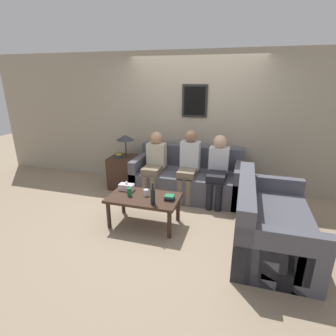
{
  "coord_description": "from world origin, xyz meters",
  "views": [
    {
      "loc": [
        0.94,
        -3.98,
        2.11
      ],
      "look_at": [
        -0.2,
        -0.11,
        0.72
      ],
      "focal_mm": 28.0,
      "sensor_mm": 36.0,
      "label": 1
    }
  ],
  "objects_px": {
    "couch_main": "(188,179)",
    "person_middle": "(189,162)",
    "wine_bottle": "(153,196)",
    "couch_side": "(269,224)",
    "drinking_glass": "(146,193)",
    "person_left": "(155,161)",
    "person_right": "(218,167)",
    "coffee_table": "(144,201)"
  },
  "relations": [
    {
      "from": "person_left",
      "to": "person_right",
      "type": "xyz_separation_m",
      "value": [
        1.15,
        0.01,
        -0.0
      ]
    },
    {
      "from": "couch_side",
      "to": "person_right",
      "type": "distance_m",
      "value": 1.42
    },
    {
      "from": "drinking_glass",
      "to": "person_middle",
      "type": "distance_m",
      "value": 1.15
    },
    {
      "from": "wine_bottle",
      "to": "drinking_glass",
      "type": "xyz_separation_m",
      "value": [
        -0.19,
        0.23,
        -0.07
      ]
    },
    {
      "from": "couch_main",
      "to": "person_right",
      "type": "height_order",
      "value": "person_right"
    },
    {
      "from": "coffee_table",
      "to": "wine_bottle",
      "type": "distance_m",
      "value": 0.34
    },
    {
      "from": "couch_main",
      "to": "person_right",
      "type": "distance_m",
      "value": 0.68
    },
    {
      "from": "wine_bottle",
      "to": "person_right",
      "type": "xyz_separation_m",
      "value": [
        0.74,
        1.28,
        0.09
      ]
    },
    {
      "from": "wine_bottle",
      "to": "person_right",
      "type": "height_order",
      "value": "person_right"
    },
    {
      "from": "person_left",
      "to": "couch_side",
      "type": "bearing_deg",
      "value": -29.72
    },
    {
      "from": "drinking_glass",
      "to": "wine_bottle",
      "type": "bearing_deg",
      "value": -50.69
    },
    {
      "from": "person_middle",
      "to": "couch_main",
      "type": "bearing_deg",
      "value": 106.21
    },
    {
      "from": "wine_bottle",
      "to": "drinking_glass",
      "type": "relative_size",
      "value": 3.16
    },
    {
      "from": "drinking_glass",
      "to": "person_left",
      "type": "xyz_separation_m",
      "value": [
        -0.22,
        1.03,
        0.16
      ]
    },
    {
      "from": "person_middle",
      "to": "drinking_glass",
      "type": "bearing_deg",
      "value": -111.52
    },
    {
      "from": "drinking_glass",
      "to": "person_right",
      "type": "xyz_separation_m",
      "value": [
        0.93,
        1.05,
        0.16
      ]
    },
    {
      "from": "wine_bottle",
      "to": "person_left",
      "type": "distance_m",
      "value": 1.33
    },
    {
      "from": "person_left",
      "to": "person_right",
      "type": "bearing_deg",
      "value": 0.71
    },
    {
      "from": "couch_side",
      "to": "wine_bottle",
      "type": "bearing_deg",
      "value": 95.59
    },
    {
      "from": "person_middle",
      "to": "person_right",
      "type": "bearing_deg",
      "value": -1.54
    },
    {
      "from": "person_middle",
      "to": "wine_bottle",
      "type": "bearing_deg",
      "value": -100.0
    },
    {
      "from": "couch_main",
      "to": "couch_side",
      "type": "height_order",
      "value": "same"
    },
    {
      "from": "person_right",
      "to": "person_left",
      "type": "bearing_deg",
      "value": -179.29
    },
    {
      "from": "person_middle",
      "to": "person_right",
      "type": "relative_size",
      "value": 1.06
    },
    {
      "from": "wine_bottle",
      "to": "person_left",
      "type": "xyz_separation_m",
      "value": [
        -0.41,
        1.26,
        0.09
      ]
    },
    {
      "from": "coffee_table",
      "to": "drinking_glass",
      "type": "distance_m",
      "value": 0.12
    },
    {
      "from": "couch_side",
      "to": "drinking_glass",
      "type": "bearing_deg",
      "value": 87.3
    },
    {
      "from": "couch_main",
      "to": "person_right",
      "type": "xyz_separation_m",
      "value": [
        0.56,
        -0.17,
        0.35
      ]
    },
    {
      "from": "couch_side",
      "to": "person_middle",
      "type": "relative_size",
      "value": 1.33
    },
    {
      "from": "couch_main",
      "to": "person_left",
      "type": "relative_size",
      "value": 1.67
    },
    {
      "from": "couch_main",
      "to": "couch_side",
      "type": "relative_size",
      "value": 1.19
    },
    {
      "from": "wine_bottle",
      "to": "person_middle",
      "type": "relative_size",
      "value": 0.25
    },
    {
      "from": "person_right",
      "to": "couch_side",
      "type": "bearing_deg",
      "value": -54.73
    },
    {
      "from": "couch_main",
      "to": "person_middle",
      "type": "distance_m",
      "value": 0.42
    },
    {
      "from": "coffee_table",
      "to": "person_right",
      "type": "bearing_deg",
      "value": 48.79
    },
    {
      "from": "drinking_glass",
      "to": "coffee_table",
      "type": "bearing_deg",
      "value": -116.5
    },
    {
      "from": "couch_side",
      "to": "person_right",
      "type": "relative_size",
      "value": 1.41
    },
    {
      "from": "person_left",
      "to": "person_middle",
      "type": "bearing_deg",
      "value": 2.53
    },
    {
      "from": "wine_bottle",
      "to": "person_middle",
      "type": "bearing_deg",
      "value": 80.0
    },
    {
      "from": "couch_main",
      "to": "drinking_glass",
      "type": "bearing_deg",
      "value": -106.98
    },
    {
      "from": "coffee_table",
      "to": "person_right",
      "type": "relative_size",
      "value": 0.89
    },
    {
      "from": "person_middle",
      "to": "person_right",
      "type": "distance_m",
      "value": 0.52
    }
  ]
}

